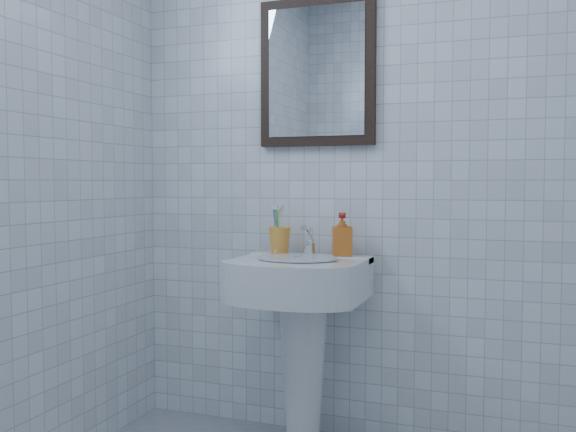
% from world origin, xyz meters
% --- Properties ---
extents(wall_back, '(2.20, 0.02, 2.50)m').
position_xyz_m(wall_back, '(0.00, 1.20, 1.25)').
color(wall_back, silver).
rests_on(wall_back, ground).
extents(washbasin, '(0.52, 0.38, 0.79)m').
position_xyz_m(washbasin, '(-0.28, 0.98, 0.53)').
color(washbasin, white).
rests_on(washbasin, ground).
extents(faucet, '(0.05, 0.11, 0.13)m').
position_xyz_m(faucet, '(-0.28, 1.08, 0.84)').
color(faucet, silver).
rests_on(faucet, washbasin).
extents(toothbrush_cup, '(0.12, 0.12, 0.11)m').
position_xyz_m(toothbrush_cup, '(-0.41, 1.08, 0.84)').
color(toothbrush_cup, orange).
rests_on(toothbrush_cup, washbasin).
extents(soap_dispenser, '(0.10, 0.10, 0.17)m').
position_xyz_m(soap_dispenser, '(-0.15, 1.10, 0.87)').
color(soap_dispenser, '#C64E13').
rests_on(soap_dispenser, washbasin).
extents(wall_mirror, '(0.50, 0.04, 0.62)m').
position_xyz_m(wall_mirror, '(-0.28, 1.18, 1.55)').
color(wall_mirror, black).
rests_on(wall_mirror, wall_back).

